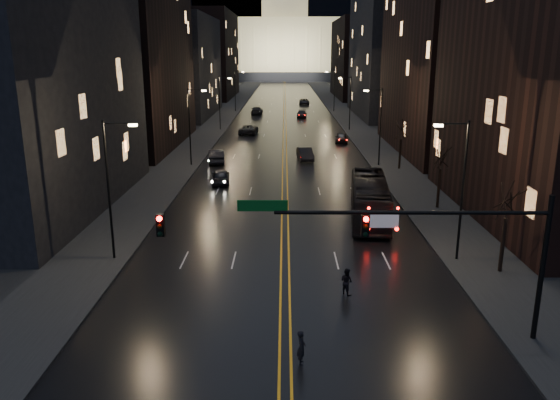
{
  "coord_description": "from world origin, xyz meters",
  "views": [
    {
      "loc": [
        -0.06,
        -22.8,
        12.97
      ],
      "look_at": [
        -0.32,
        10.35,
        3.94
      ],
      "focal_mm": 35.0,
      "sensor_mm": 36.0,
      "label": 1
    }
  ],
  "objects_px": {
    "oncoming_car_b": "(216,156)",
    "receding_car_a": "(305,154)",
    "traffic_signal": "(419,237)",
    "pedestrian_a": "(301,347)",
    "bus": "(370,199)",
    "oncoming_car_a": "(221,176)",
    "pedestrian_b": "(347,281)"
  },
  "relations": [
    {
      "from": "oncoming_car_b",
      "to": "receding_car_a",
      "type": "height_order",
      "value": "oncoming_car_b"
    },
    {
      "from": "oncoming_car_b",
      "to": "oncoming_car_a",
      "type": "bearing_deg",
      "value": 91.45
    },
    {
      "from": "bus",
      "to": "pedestrian_a",
      "type": "distance_m",
      "value": 22.04
    },
    {
      "from": "bus",
      "to": "oncoming_car_b",
      "type": "bearing_deg",
      "value": 129.82
    },
    {
      "from": "oncoming_car_b",
      "to": "pedestrian_a",
      "type": "distance_m",
      "value": 44.69
    },
    {
      "from": "oncoming_car_a",
      "to": "pedestrian_a",
      "type": "xyz_separation_m",
      "value": [
        7.22,
        -33.15,
        0.02
      ]
    },
    {
      "from": "bus",
      "to": "oncoming_car_b",
      "type": "xyz_separation_m",
      "value": [
        -15.01,
        22.61,
        -0.79
      ]
    },
    {
      "from": "traffic_signal",
      "to": "pedestrian_a",
      "type": "relative_size",
      "value": 11.14
    },
    {
      "from": "oncoming_car_a",
      "to": "bus",
      "type": "bearing_deg",
      "value": 131.96
    },
    {
      "from": "pedestrian_b",
      "to": "oncoming_car_b",
      "type": "bearing_deg",
      "value": -23.86
    },
    {
      "from": "oncoming_car_b",
      "to": "pedestrian_b",
      "type": "distance_m",
      "value": 38.58
    },
    {
      "from": "oncoming_car_b",
      "to": "receding_car_a",
      "type": "xyz_separation_m",
      "value": [
        10.77,
        1.79,
        -0.07
      ]
    },
    {
      "from": "pedestrian_a",
      "to": "oncoming_car_b",
      "type": "bearing_deg",
      "value": 11.95
    },
    {
      "from": "oncoming_car_b",
      "to": "traffic_signal",
      "type": "bearing_deg",
      "value": 100.95
    },
    {
      "from": "traffic_signal",
      "to": "receding_car_a",
      "type": "height_order",
      "value": "traffic_signal"
    },
    {
      "from": "traffic_signal",
      "to": "bus",
      "type": "xyz_separation_m",
      "value": [
        0.85,
        19.18,
        -3.47
      ]
    },
    {
      "from": "bus",
      "to": "oncoming_car_a",
      "type": "xyz_separation_m",
      "value": [
        -13.28,
        11.97,
        -0.89
      ]
    },
    {
      "from": "oncoming_car_a",
      "to": "oncoming_car_b",
      "type": "distance_m",
      "value": 10.77
    },
    {
      "from": "oncoming_car_b",
      "to": "pedestrian_b",
      "type": "xyz_separation_m",
      "value": [
        11.65,
        -36.78,
        -0.08
      ]
    },
    {
      "from": "oncoming_car_a",
      "to": "oncoming_car_b",
      "type": "xyz_separation_m",
      "value": [
        -1.73,
        10.63,
        0.09
      ]
    },
    {
      "from": "receding_car_a",
      "to": "bus",
      "type": "bearing_deg",
      "value": -86.15
    },
    {
      "from": "traffic_signal",
      "to": "oncoming_car_a",
      "type": "distance_m",
      "value": 33.82
    },
    {
      "from": "traffic_signal",
      "to": "oncoming_car_a",
      "type": "relative_size",
      "value": 3.92
    },
    {
      "from": "receding_car_a",
      "to": "pedestrian_a",
      "type": "bearing_deg",
      "value": -98.31
    },
    {
      "from": "bus",
      "to": "pedestrian_b",
      "type": "xyz_separation_m",
      "value": [
        -3.36,
        -14.18,
        -0.88
      ]
    },
    {
      "from": "traffic_signal",
      "to": "pedestrian_b",
      "type": "relative_size",
      "value": 11.39
    },
    {
      "from": "pedestrian_a",
      "to": "pedestrian_b",
      "type": "distance_m",
      "value": 7.5
    },
    {
      "from": "oncoming_car_b",
      "to": "receding_car_a",
      "type": "relative_size",
      "value": 1.09
    },
    {
      "from": "pedestrian_b",
      "to": "traffic_signal",
      "type": "bearing_deg",
      "value": 165.29
    },
    {
      "from": "traffic_signal",
      "to": "oncoming_car_b",
      "type": "height_order",
      "value": "traffic_signal"
    },
    {
      "from": "traffic_signal",
      "to": "pedestrian_a",
      "type": "xyz_separation_m",
      "value": [
        -5.22,
        -2.0,
        -4.33
      ]
    },
    {
      "from": "traffic_signal",
      "to": "oncoming_car_b",
      "type": "relative_size",
      "value": 3.38
    }
  ]
}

